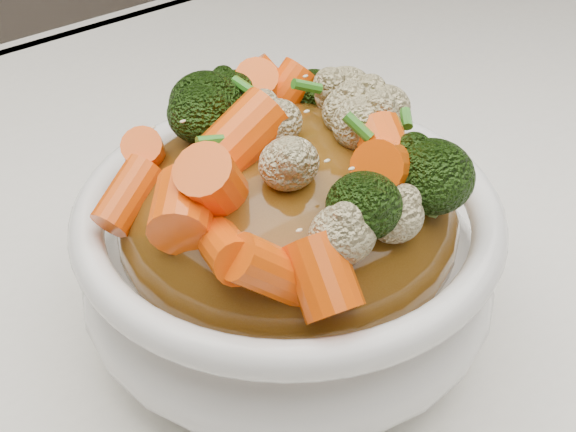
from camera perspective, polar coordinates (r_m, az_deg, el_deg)
tablecloth at (r=0.51m, az=1.59°, el=-7.49°), size 1.20×0.80×0.04m
bowl at (r=0.45m, az=-0.00°, el=-3.19°), size 0.27×0.27×0.08m
sauce_base at (r=0.43m, az=0.00°, el=-0.31°), size 0.22×0.22×0.09m
carrots at (r=0.40m, az=0.00°, el=6.60°), size 0.22×0.22×0.05m
broccoli at (r=0.40m, az=0.00°, el=6.48°), size 0.22×0.22×0.04m
cauliflower at (r=0.40m, az=0.00°, el=6.24°), size 0.22×0.22×0.04m
scallions at (r=0.40m, az=0.00°, el=6.72°), size 0.16×0.16×0.02m
sesame_seeds at (r=0.40m, az=0.00°, el=6.72°), size 0.20×0.20×0.01m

